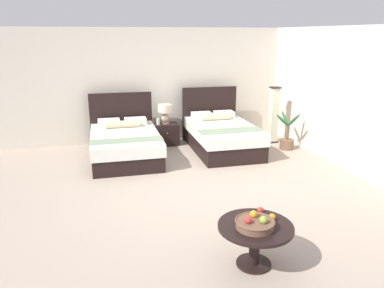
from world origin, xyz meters
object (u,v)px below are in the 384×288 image
bed_near_corner (221,135)px  coffee_table (255,234)px  table_lamp (165,112)px  vase (158,122)px  nightstand (166,134)px  loose_orange (272,217)px  potted_palm (287,139)px  loose_apple (260,210)px  bed_near_window (125,143)px  fruit_bowl (255,223)px  floor_lamp_corner (274,115)px

bed_near_corner → coffee_table: size_ratio=2.61×
table_lamp → vase: 0.27m
nightstand → table_lamp: size_ratio=1.29×
table_lamp → loose_orange: (0.25, -4.71, -0.24)m
vase → potted_palm: 2.83m
bed_near_corner → loose_apple: size_ratio=27.89×
bed_near_window → potted_palm: size_ratio=2.57×
fruit_bowl → potted_palm: bearing=56.8°
bed_near_window → loose_apple: 4.00m
bed_near_window → bed_near_corner: bearing=-0.1°
vase → coffee_table: size_ratio=0.18×
table_lamp → fruit_bowl: bearing=-90.0°
table_lamp → floor_lamp_corner: floor_lamp_corner is taller
bed_near_window → potted_palm: 3.45m
loose_orange → potted_palm: (2.22, 3.68, -0.28)m
bed_near_window → nightstand: bearing=35.3°
bed_near_window → table_lamp: 1.28m
loose_orange → floor_lamp_corner: 4.78m
loose_apple → potted_palm: potted_palm is taller
bed_near_window → coffee_table: bearing=-76.2°
loose_apple → floor_lamp_corner: 4.65m
table_lamp → potted_palm: 2.73m
loose_orange → bed_near_corner: bearing=78.2°
vase → nightstand: bearing=13.4°
coffee_table → potted_palm: bearing=56.9°
vase → table_lamp: bearing=19.7°
loose_apple → loose_orange: size_ratio=0.97×
table_lamp → potted_palm: bearing=-22.5°
nightstand → coffee_table: 4.74m
loose_orange → potted_palm: size_ratio=0.10×
coffee_table → bed_near_window: bearing=103.8°
vase → coffee_table: 4.71m
vase → loose_orange: size_ratio=1.82×
nightstand → vase: size_ratio=3.99×
loose_apple → floor_lamp_corner: floor_lamp_corner is taller
bed_near_window → fruit_bowl: bearing=-76.8°
bed_near_corner → fruit_bowl: size_ratio=5.04×
table_lamp → loose_apple: 4.53m
bed_near_window → floor_lamp_corner: bearing=4.3°
floor_lamp_corner → coffee_table: bearing=-119.0°
fruit_bowl → loose_orange: (0.25, 0.10, -0.01)m
floor_lamp_corner → bed_near_window: bearing=-175.7°
table_lamp → loose_apple: size_ratio=5.78×
fruit_bowl → loose_apple: fruit_bowl is taller
vase → potted_palm: size_ratio=0.17×
table_lamp → loose_orange: 4.72m
loose_apple → nightstand: bearing=92.5°
bed_near_corner → potted_palm: bed_near_corner is taller
floor_lamp_corner → table_lamp: bearing=169.5°
bed_near_corner → floor_lamp_corner: 1.40m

